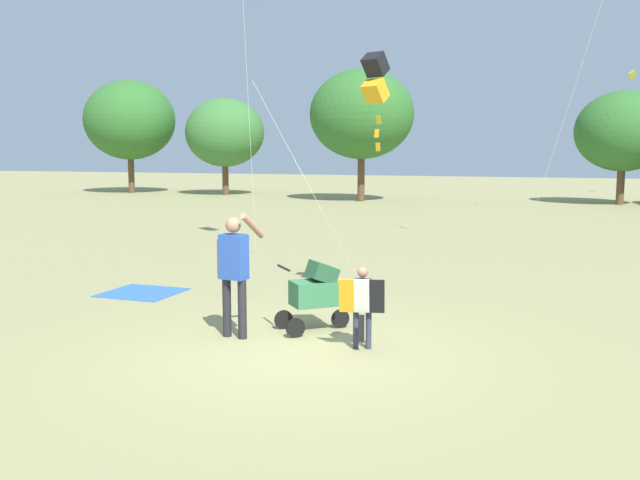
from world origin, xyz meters
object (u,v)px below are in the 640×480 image
Objects in this scene: child_with_butterfly_kite at (362,300)px; picnic_blanket at (142,293)px; person_adult_flyer at (234,266)px; kite_adult_black at (375,79)px; stroller at (315,290)px.

child_with_butterfly_kite reaches higher than picnic_blanket.
kite_adult_black is (1.36, 2.51, 2.74)m from person_adult_flyer.
child_with_butterfly_kite is 1.89m from person_adult_flyer.
kite_adult_black is at bearing 77.31° from stroller.
person_adult_flyer reaches higher than picnic_blanket.
child_with_butterfly_kite is at bearing 0.18° from person_adult_flyer.
person_adult_flyer is 1.72× the size of stroller.
stroller is at bearing 37.06° from person_adult_flyer.
child_with_butterfly_kite reaches higher than stroller.
child_with_butterfly_kite is at bearing -24.89° from picnic_blanket.
picnic_blanket is (-2.96, 2.24, -1.02)m from person_adult_flyer.
person_adult_flyer is 3.85m from picnic_blanket.
person_adult_flyer is (-1.85, -0.01, 0.37)m from child_with_butterfly_kite.
person_adult_flyer is 3.96m from kite_adult_black.
person_adult_flyer is at bearing -179.82° from child_with_butterfly_kite.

